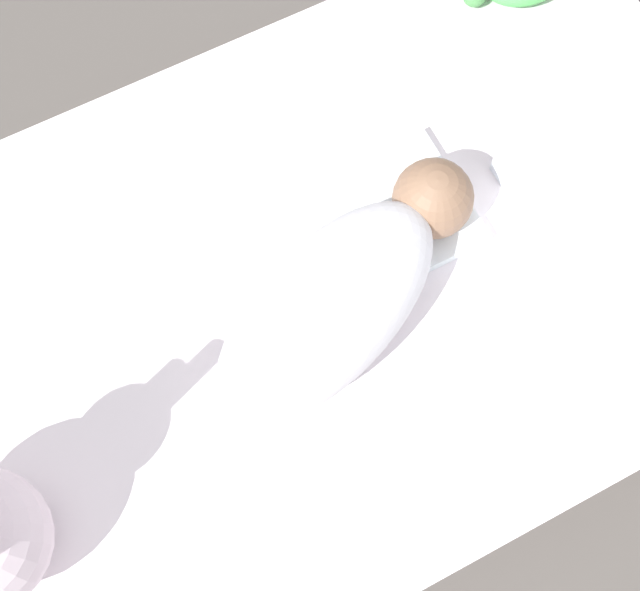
# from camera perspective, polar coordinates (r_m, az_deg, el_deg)

# --- Properties ---
(ground_plane) EXTENTS (12.00, 12.00, 0.00)m
(ground_plane) POSITION_cam_1_polar(r_m,az_deg,el_deg) (1.46, -0.38, -1.70)
(ground_plane) COLOR #514C47
(bed_mattress) EXTENTS (1.43, 0.88, 0.17)m
(bed_mattress) POSITION_cam_1_polar(r_m,az_deg,el_deg) (1.38, -0.40, -0.63)
(bed_mattress) COLOR white
(bed_mattress) RESTS_ON ground_plane
(burp_cloth) EXTENTS (0.20, 0.21, 0.02)m
(burp_cloth) POSITION_cam_1_polar(r_m,az_deg,el_deg) (1.35, 4.98, 5.35)
(burp_cloth) COLOR white
(burp_cloth) RESTS_ON bed_mattress
(swaddled_baby) EXTENTS (0.49, 0.32, 0.16)m
(swaddled_baby) POSITION_cam_1_polar(r_m,az_deg,el_deg) (1.22, 1.34, -0.02)
(swaddled_baby) COLOR white
(swaddled_baby) RESTS_ON bed_mattress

